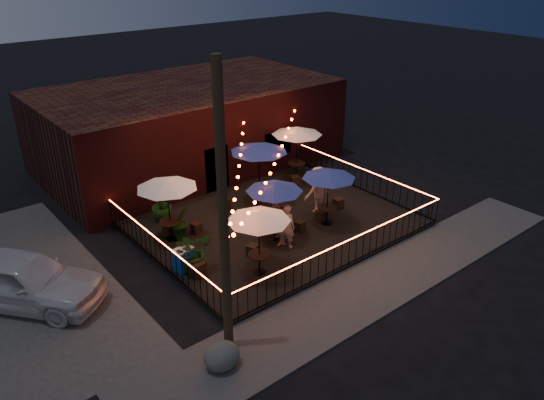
{
  "coord_description": "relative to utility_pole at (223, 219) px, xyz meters",
  "views": [
    {
      "loc": [
        -11.75,
        -12.33,
        10.09
      ],
      "look_at": [
        -0.2,
        1.9,
        1.26
      ],
      "focal_mm": 35.0,
      "sensor_mm": 36.0,
      "label": 1
    }
  ],
  "objects": [
    {
      "name": "cooler",
      "position": [
        0.9,
        3.93,
        -3.43
      ],
      "size": [
        0.71,
        0.58,
        0.83
      ],
      "rotation": [
        0.0,
        0.0,
        0.22
      ],
      "color": "#0F47B5",
      "rests_on": "patio"
    },
    {
      "name": "bistro_chair_6",
      "position": [
        4.55,
        6.84,
        -3.61
      ],
      "size": [
        0.54,
        0.54,
        0.48
      ],
      "primitive_type": "cube",
      "rotation": [
        0.0,
        0.0,
        0.43
      ],
      "color": "black",
      "rests_on": "patio"
    },
    {
      "name": "cafe_table_4",
      "position": [
        6.99,
        3.29,
        -1.77
      ],
      "size": [
        2.4,
        2.4,
        2.28
      ],
      "rotation": [
        0.0,
        0.0,
        0.18
      ],
      "color": "black",
      "rests_on": "patio"
    },
    {
      "name": "patron_c",
      "position": [
        7.42,
        4.29,
        -2.87
      ],
      "size": [
        1.31,
        0.82,
        1.95
      ],
      "primitive_type": "imported",
      "rotation": [
        0.0,
        0.0,
        3.06
      ],
      "color": "tan",
      "rests_on": "patio"
    },
    {
      "name": "potted_shrub_a",
      "position": [
        1.15,
        3.76,
        -3.15
      ],
      "size": [
        1.28,
        1.11,
        1.4
      ],
      "primitive_type": "imported",
      "rotation": [
        0.0,
        0.0,
        -0.01
      ],
      "color": "#1B3F0F",
      "rests_on": "patio"
    },
    {
      "name": "bistro_chair_5",
      "position": [
        5.76,
        3.49,
        -3.65
      ],
      "size": [
        0.42,
        0.42,
        0.41
      ],
      "primitive_type": "cube",
      "rotation": [
        0.0,
        0.0,
        3.38
      ],
      "color": "black",
      "rests_on": "patio"
    },
    {
      "name": "fence_left",
      "position": [
        0.4,
        4.6,
        -3.34
      ],
      "size": [
        0.04,
        8.0,
        1.04
      ],
      "rotation": [
        0.0,
        0.0,
        1.57
      ],
      "color": "black",
      "rests_on": "patio"
    },
    {
      "name": "bistro_chair_1",
      "position": [
        3.26,
        3.2,
        -3.64
      ],
      "size": [
        0.45,
        0.45,
        0.42
      ],
      "primitive_type": "cube",
      "rotation": [
        0.0,
        0.0,
        3.48
      ],
      "color": "black",
      "rests_on": "patio"
    },
    {
      "name": "boulder",
      "position": [
        -0.61,
        -0.57,
        -3.63
      ],
      "size": [
        1.08,
        0.97,
        0.74
      ],
      "primitive_type": "ellipsoid",
      "rotation": [
        0.0,
        0.0,
        -0.19
      ],
      "color": "#4D4D47",
      "rests_on": "ground"
    },
    {
      "name": "potted_shrub_c",
      "position": [
        2.09,
        7.63,
        -3.12
      ],
      "size": [
        0.84,
        0.84,
        1.46
      ],
      "primitive_type": "imported",
      "rotation": [
        0.0,
        0.0,
        0.03
      ],
      "color": "#133F12",
      "rests_on": "patio"
    },
    {
      "name": "cafe_table_5",
      "position": [
        9.01,
        7.4,
        -1.52
      ],
      "size": [
        2.42,
        2.42,
        2.55
      ],
      "rotation": [
        0.0,
        0.0,
        0.05
      ],
      "color": "black",
      "rests_on": "patio"
    },
    {
      "name": "bistro_chair_2",
      "position": [
        1.67,
        6.47,
        -3.62
      ],
      "size": [
        0.51,
        0.51,
        0.47
      ],
      "primitive_type": "cube",
      "rotation": [
        0.0,
        0.0,
        -0.35
      ],
      "color": "black",
      "rests_on": "patio"
    },
    {
      "name": "brick_building",
      "position": [
        6.4,
        12.59,
        -2.0
      ],
      "size": [
        14.0,
        8.0,
        4.0
      ],
      "color": "#340E0F",
      "rests_on": "ground"
    },
    {
      "name": "bistro_chair_10",
      "position": [
        8.43,
        6.8,
        -3.61
      ],
      "size": [
        0.51,
        0.51,
        0.48
      ],
      "primitive_type": "cube",
      "rotation": [
        0.0,
        0.0,
        -0.32
      ],
      "color": "black",
      "rests_on": "patio"
    },
    {
      "name": "bistro_chair_7",
      "position": [
        6.25,
        6.31,
        -3.61
      ],
      "size": [
        0.46,
        0.46,
        0.47
      ],
      "primitive_type": "cube",
      "rotation": [
        0.0,
        0.0,
        3.32
      ],
      "color": "black",
      "rests_on": "patio"
    },
    {
      "name": "bistro_chair_3",
      "position": [
        2.59,
        5.88,
        -3.65
      ],
      "size": [
        0.37,
        0.37,
        0.4
      ],
      "primitive_type": "cube",
      "rotation": [
        0.0,
        0.0,
        3.26
      ],
      "color": "black",
      "rests_on": "patio"
    },
    {
      "name": "patron_b",
      "position": [
        4.47,
        3.34,
        -2.92
      ],
      "size": [
        0.95,
        1.08,
        1.86
      ],
      "primitive_type": "imported",
      "rotation": [
        0.0,
        0.0,
        -1.88
      ],
      "color": "tan",
      "rests_on": "patio"
    },
    {
      "name": "fence_front",
      "position": [
        5.4,
        0.6,
        -3.34
      ],
      "size": [
        10.0,
        0.04,
        1.04
      ],
      "color": "black",
      "rests_on": "patio"
    },
    {
      "name": "fence_right",
      "position": [
        10.4,
        4.6,
        -3.34
      ],
      "size": [
        0.04,
        8.0,
        1.04
      ],
      "rotation": [
        0.0,
        0.0,
        1.57
      ],
      "color": "black",
      "rests_on": "patio"
    },
    {
      "name": "sidewalk",
      "position": [
        5.4,
        -0.65,
        -3.98
      ],
      "size": [
        18.0,
        2.5,
        0.05
      ],
      "primitive_type": "cube",
      "color": "#3E3C39",
      "rests_on": "ground"
    },
    {
      "name": "festoon_lights",
      "position": [
        4.39,
        4.3,
        -1.48
      ],
      "size": [
        10.02,
        8.72,
        1.32
      ],
      "color": "#FF300A",
      "rests_on": "ground"
    },
    {
      "name": "bistro_chair_11",
      "position": [
        9.72,
        6.74,
        -3.61
      ],
      "size": [
        0.47,
        0.47,
        0.48
      ],
      "primitive_type": "cube",
      "rotation": [
        0.0,
        0.0,
        2.97
      ],
      "color": "black",
      "rests_on": "patio"
    },
    {
      "name": "cafe_table_3",
      "position": [
        6.15,
        6.54,
        -1.43
      ],
      "size": [
        2.7,
        2.7,
        2.65
      ],
      "rotation": [
        0.0,
        0.0,
        -0.13
      ],
      "color": "black",
      "rests_on": "patio"
    },
    {
      "name": "bistro_chair_8",
      "position": [
        6.98,
        3.6,
        -3.64
      ],
      "size": [
        0.43,
        0.43,
        0.42
      ],
      "primitive_type": "cube",
      "rotation": [
        0.0,
        0.0,
        -0.28
      ],
      "color": "black",
      "rests_on": "patio"
    },
    {
      "name": "bistro_chair_4",
      "position": [
        4.3,
        3.66,
        -3.65
      ],
      "size": [
        0.34,
        0.34,
        0.4
      ],
      "primitive_type": "cube",
      "rotation": [
        0.0,
        0.0,
        0.0
      ],
      "color": "black",
      "rests_on": "patio"
    },
    {
      "name": "ground",
      "position": [
        5.4,
        2.6,
        -4.0
      ],
      "size": [
        110.0,
        110.0,
        0.0
      ],
      "primitive_type": "plane",
      "color": "black",
      "rests_on": "ground"
    },
    {
      "name": "cafe_table_2",
      "position": [
        4.62,
        3.66,
        -1.76
      ],
      "size": [
        2.28,
        2.28,
        2.29
      ],
      "rotation": [
        0.0,
        0.0,
        0.1
      ],
      "color": "black",
      "rests_on": "patio"
    },
    {
      "name": "patio",
      "position": [
        5.4,
        4.6,
        -3.92
      ],
      "size": [
        10.0,
        8.0,
        0.15
      ],
      "primitive_type": "cube",
      "color": "black",
      "rests_on": "ground"
    },
    {
      "name": "potted_shrub_b",
      "position": [
        1.99,
        5.93,
        -3.17
      ],
      "size": [
        0.78,
        0.64,
        1.35
      ],
      "primitive_type": "imported",
      "rotation": [
        0.0,
        0.0,
        0.06
      ],
      "color": "#174011",
      "rests_on": "patio"
    },
    {
      "name": "patron_a",
      "position": [
        4.61,
        2.92,
        -3.0
      ],
      "size": [
        0.58,
        0.72,
        1.7
      ],
      "primitive_type": "imported",
      "rotation": [
        0.0,
        0.0,
        1.89
      ],
      "color": "#D1AE8B",
      "rests_on": "patio"
    },
    {
      "name": "utility_pole",
      "position": [
        0.0,
        0.0,
        0.0
      ],
      "size": [
        0.26,
        0.26,
        8.0
      ],
      "primitive_type": "cylinder",
      "color": "#352815",
      "rests_on": "ground"
    },
    {
      "name": "bistro_chair_9",
      "position": [
        8.3,
        3.95,
        -3.63
      ],
      "size": [
        0.39,
        0.39,
        0.44
      ],
      "primitive_type": "cube",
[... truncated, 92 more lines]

